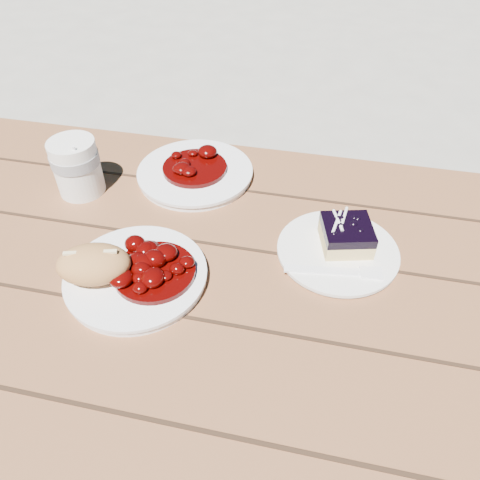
% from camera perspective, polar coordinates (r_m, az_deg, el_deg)
% --- Properties ---
extents(ground, '(60.00, 60.00, 0.00)m').
position_cam_1_polar(ground, '(1.47, -15.09, -22.68)').
color(ground, '#9D988E').
rests_on(ground, ground).
extents(picnic_table, '(2.00, 1.55, 0.75)m').
position_cam_1_polar(picnic_table, '(0.98, -21.30, -7.98)').
color(picnic_table, brown).
rests_on(picnic_table, ground).
extents(main_plate, '(0.22, 0.22, 0.02)m').
position_cam_1_polar(main_plate, '(0.76, -12.50, -4.41)').
color(main_plate, white).
rests_on(main_plate, picnic_table).
extents(goulash_stew, '(0.13, 0.13, 0.04)m').
position_cam_1_polar(goulash_stew, '(0.73, -10.53, -2.99)').
color(goulash_stew, '#3E0302').
rests_on(goulash_stew, main_plate).
extents(bread_roll, '(0.13, 0.10, 0.06)m').
position_cam_1_polar(bread_roll, '(0.74, -17.40, -2.84)').
color(bread_roll, '#B27C44').
rests_on(bread_roll, main_plate).
extents(dessert_plate, '(0.20, 0.20, 0.01)m').
position_cam_1_polar(dessert_plate, '(0.80, 11.80, -1.41)').
color(dessert_plate, white).
rests_on(dessert_plate, picnic_table).
extents(blueberry_cake, '(0.10, 0.10, 0.05)m').
position_cam_1_polar(blueberry_cake, '(0.79, 12.85, 0.63)').
color(blueberry_cake, '#E3C67B').
rests_on(blueberry_cake, dessert_plate).
extents(fork_dessert, '(0.16, 0.05, 0.00)m').
position_cam_1_polar(fork_dessert, '(0.76, 10.12, -3.66)').
color(fork_dessert, white).
rests_on(fork_dessert, dessert_plate).
extents(coffee_cup, '(0.09, 0.09, 0.11)m').
position_cam_1_polar(coffee_cup, '(0.94, -19.26, 8.39)').
color(coffee_cup, white).
rests_on(coffee_cup, picnic_table).
extents(second_plate, '(0.23, 0.23, 0.02)m').
position_cam_1_polar(second_plate, '(0.96, -5.48, 8.07)').
color(second_plate, white).
rests_on(second_plate, picnic_table).
extents(second_stew, '(0.13, 0.13, 0.04)m').
position_cam_1_polar(second_stew, '(0.94, -5.59, 9.51)').
color(second_stew, '#3E0302').
rests_on(second_stew, second_plate).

